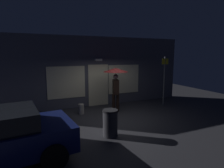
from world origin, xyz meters
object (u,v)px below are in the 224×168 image
Objects in this scene: street_sign_post at (164,78)px; trash_bin at (110,123)px; sidewalk_bollard at (81,109)px; person_with_umbrella at (116,77)px.

street_sign_post is 2.87× the size of trash_bin.
street_sign_post is 5.72× the size of sidewalk_bollard.
person_with_umbrella is 2.31× the size of trash_bin.
street_sign_post is (2.81, -0.04, -0.20)m from person_with_umbrella.
street_sign_post reaches higher than trash_bin.
trash_bin reaches higher than sidewalk_bollard.
person_with_umbrella reaches higher than sidewalk_bollard.
sidewalk_bollard is (-4.43, 0.32, -1.25)m from street_sign_post.
street_sign_post is 4.61m from sidewalk_bollard.
trash_bin is (0.29, -2.75, 0.23)m from sidewalk_bollard.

